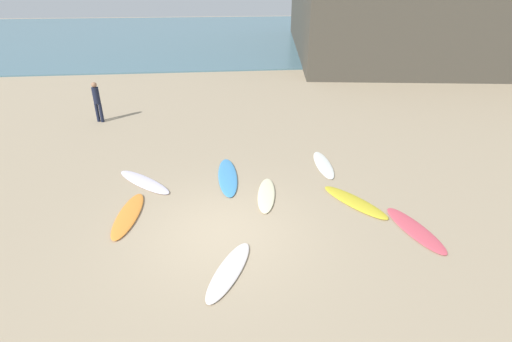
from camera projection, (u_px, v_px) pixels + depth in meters
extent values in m
plane|color=tan|center=(222.00, 232.00, 9.44)|extent=(120.00, 120.00, 0.00)
cube|color=slate|center=(210.00, 33.00, 43.34)|extent=(120.00, 40.00, 0.08)
ellipsoid|color=#F2ECBC|center=(266.00, 195.00, 11.01)|extent=(0.83, 2.04, 0.08)
ellipsoid|color=#4498DC|center=(228.00, 177.00, 12.03)|extent=(0.59, 2.60, 0.07)
ellipsoid|color=orange|center=(128.00, 215.00, 10.07)|extent=(0.80, 2.27, 0.08)
ellipsoid|color=yellow|center=(355.00, 202.00, 10.66)|extent=(1.60, 2.18, 0.08)
ellipsoid|color=white|center=(323.00, 165.00, 12.80)|extent=(0.59, 2.13, 0.06)
ellipsoid|color=#DF505F|center=(415.00, 230.00, 9.50)|extent=(1.00, 2.17, 0.06)
ellipsoid|color=silver|center=(229.00, 271.00, 8.15)|extent=(1.34, 2.03, 0.07)
ellipsoid|color=white|center=(144.00, 182.00, 11.70)|extent=(1.98, 2.03, 0.08)
cylinder|color=#191E33|center=(97.00, 112.00, 16.58)|extent=(0.14, 0.14, 0.82)
cylinder|color=#191E33|center=(101.00, 113.00, 16.53)|extent=(0.14, 0.14, 0.82)
cylinder|color=#191E33|center=(96.00, 95.00, 16.22)|extent=(0.37, 0.37, 0.68)
sphere|color=#9E7051|center=(94.00, 85.00, 16.01)|extent=(0.22, 0.22, 0.22)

